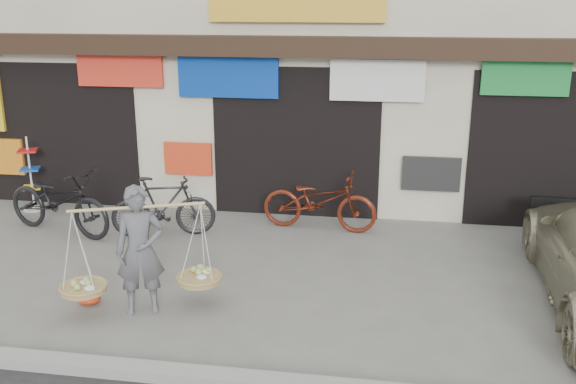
% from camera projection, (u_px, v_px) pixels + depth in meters
% --- Properties ---
extents(ground, '(70.00, 70.00, 0.00)m').
position_uv_depth(ground, '(257.00, 298.00, 8.57)').
color(ground, slate).
rests_on(ground, ground).
extents(kerb, '(70.00, 0.25, 0.12)m').
position_uv_depth(kerb, '(218.00, 378.00, 6.67)').
color(kerb, gray).
rests_on(kerb, ground).
extents(shophouse_block, '(14.00, 6.32, 7.00)m').
position_uv_depth(shophouse_block, '(316.00, 17.00, 13.63)').
color(shophouse_block, beige).
rests_on(shophouse_block, ground).
extents(street_vendor, '(1.90, 1.07, 1.66)m').
position_uv_depth(street_vendor, '(140.00, 255.00, 8.00)').
color(street_vendor, '#5B5B5F').
rests_on(street_vendor, ground).
extents(bike_0, '(2.30, 1.37, 1.14)m').
position_uv_depth(bike_0, '(59.00, 201.00, 10.79)').
color(bike_0, black).
rests_on(bike_0, ground).
extents(bike_1, '(1.79, 0.93, 1.03)m').
position_uv_depth(bike_1, '(163.00, 206.00, 10.66)').
color(bike_1, black).
rests_on(bike_1, ground).
extents(bike_2, '(2.03, 0.87, 1.04)m').
position_uv_depth(bike_2, '(319.00, 201.00, 10.96)').
color(bike_2, '#5C1D0F').
rests_on(bike_2, ground).
extents(display_rack, '(0.43, 0.43, 1.41)m').
position_uv_depth(display_rack, '(31.00, 181.00, 11.97)').
color(display_rack, silver).
rests_on(display_rack, ground).
extents(red_bag, '(0.31, 0.25, 0.14)m').
position_uv_depth(red_bag, '(89.00, 299.00, 8.40)').
color(red_bag, red).
rests_on(red_bag, ground).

